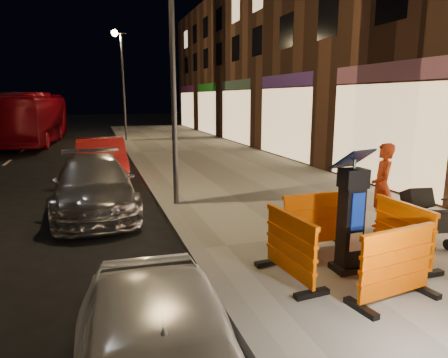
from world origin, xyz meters
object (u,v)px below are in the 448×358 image
object	(u,v)px
barrier_front	(396,266)
car_silver	(96,211)
parking_kiosk	(351,215)
stroller	(426,218)
barrier_back	(315,221)
barrier_kerbside	(290,247)
bus_doubledecker	(35,144)
barrier_bldgside	(403,233)
man	(382,187)
car_red	(103,182)

from	to	relation	value
barrier_front	car_silver	xyz separation A→B (m)	(-3.50, 5.88, -0.62)
parking_kiosk	stroller	world-z (taller)	parking_kiosk
barrier_back	barrier_kerbside	world-z (taller)	same
barrier_kerbside	stroller	xyz separation A→B (m)	(2.81, 0.48, -0.00)
barrier_kerbside	bus_doubledecker	world-z (taller)	bus_doubledecker
barrier_back	bus_doubledecker	size ratio (longest dim) A/B	0.12
barrier_bldgside	barrier_kerbside	bearing A→B (deg)	88.92
barrier_kerbside	parking_kiosk	bearing A→B (deg)	-95.08
barrier_bldgside	man	xyz separation A→B (m)	(0.71, 1.38, 0.36)
parking_kiosk	car_red	bearing A→B (deg)	108.33
barrier_back	man	distance (m)	1.76
barrier_front	stroller	size ratio (longest dim) A/B	1.29
barrier_kerbside	car_red	bearing A→B (deg)	10.43
barrier_back	car_red	world-z (taller)	barrier_back
barrier_bldgside	bus_doubledecker	xyz separation A→B (m)	(-7.67, 20.47, -0.62)
barrier_bldgside	man	size ratio (longest dim) A/B	0.73
barrier_kerbside	barrier_bldgside	xyz separation A→B (m)	(1.90, 0.00, 0.00)
parking_kiosk	bus_doubledecker	bearing A→B (deg)	105.10
barrier_kerbside	man	xyz separation A→B (m)	(2.61, 1.38, 0.36)
car_red	man	distance (m)	8.53
man	barrier_back	bearing A→B (deg)	-45.78
barrier_front	barrier_back	size ratio (longest dim) A/B	1.00
parking_kiosk	barrier_front	bearing A→B (deg)	-93.08
barrier_front	car_red	distance (m)	9.81
car_silver	parking_kiosk	bearing A→B (deg)	-56.06
car_red	bus_doubledecker	xyz separation A→B (m)	(-3.47, 12.18, 0.00)
barrier_kerbside	car_red	distance (m)	8.62
stroller	barrier_front	bearing A→B (deg)	-132.84
barrier_back	car_red	distance (m)	8.05
bus_doubledecker	stroller	world-z (taller)	bus_doubledecker
barrier_kerbside	car_silver	size ratio (longest dim) A/B	0.28
car_silver	man	world-z (taller)	man
car_red	stroller	xyz separation A→B (m)	(5.11, -7.80, 0.62)
car_silver	car_red	distance (m)	3.37
bus_doubledecker	stroller	xyz separation A→B (m)	(8.59, -19.98, 0.62)
man	stroller	distance (m)	0.99
barrier_back	man	bearing A→B (deg)	14.56
barrier_front	stroller	bearing A→B (deg)	29.49
barrier_kerbside	bus_doubledecker	distance (m)	21.28
barrier_back	barrier_front	bearing A→B (deg)	-90.08
parking_kiosk	barrier_kerbside	bearing A→B (deg)	176.92
parking_kiosk	stroller	size ratio (longest dim) A/B	1.80
barrier_bldgside	stroller	world-z (taller)	barrier_bldgside
parking_kiosk	bus_doubledecker	size ratio (longest dim) A/B	0.16
parking_kiosk	bus_doubledecker	world-z (taller)	parking_kiosk
barrier_back	car_silver	bearing A→B (deg)	131.24
car_red	stroller	world-z (taller)	stroller
car_silver	stroller	bearing A→B (deg)	-41.07
barrier_front	man	distance (m)	2.89
man	car_silver	bearing A→B (deg)	-94.88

